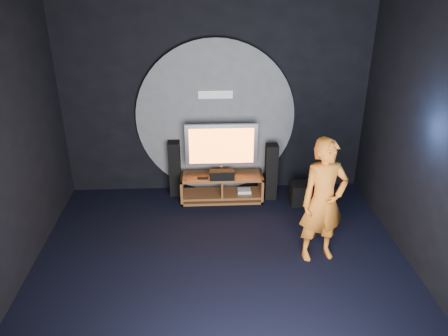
# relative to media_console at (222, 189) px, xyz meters

# --- Properties ---
(floor) EXTENTS (5.00, 5.00, 0.00)m
(floor) POSITION_rel_media_console_xyz_m (-0.09, -2.05, -0.20)
(floor) COLOR black
(floor) RESTS_ON ground
(back_wall) EXTENTS (5.00, 0.04, 3.50)m
(back_wall) POSITION_rel_media_console_xyz_m (-0.09, 0.45, 1.55)
(back_wall) COLOR black
(back_wall) RESTS_ON ground
(front_wall) EXTENTS (5.00, 0.04, 3.50)m
(front_wall) POSITION_rel_media_console_xyz_m (-0.09, -4.55, 1.55)
(front_wall) COLOR black
(front_wall) RESTS_ON ground
(right_wall) EXTENTS (0.04, 5.00, 3.50)m
(right_wall) POSITION_rel_media_console_xyz_m (2.41, -2.05, 1.55)
(right_wall) COLOR black
(right_wall) RESTS_ON ground
(wall_disc_panel) EXTENTS (2.60, 0.11, 2.60)m
(wall_disc_panel) POSITION_rel_media_console_xyz_m (-0.09, 0.39, 1.11)
(wall_disc_panel) COLOR #515156
(wall_disc_panel) RESTS_ON ground
(media_console) EXTENTS (1.36, 0.45, 0.45)m
(media_console) POSITION_rel_media_console_xyz_m (0.00, 0.00, 0.00)
(media_console) COLOR brown
(media_console) RESTS_ON ground
(tv) EXTENTS (1.17, 0.22, 0.86)m
(tv) POSITION_rel_media_console_xyz_m (-0.01, 0.07, 0.73)
(tv) COLOR #B6B7BE
(tv) RESTS_ON media_console
(center_speaker) EXTENTS (0.40, 0.15, 0.15)m
(center_speaker) POSITION_rel_media_console_xyz_m (-0.01, -0.15, 0.33)
(center_speaker) COLOR black
(center_speaker) RESTS_ON media_console
(remote) EXTENTS (0.18, 0.05, 0.02)m
(remote) POSITION_rel_media_console_xyz_m (-0.32, -0.12, 0.27)
(remote) COLOR black
(remote) RESTS_ON media_console
(tower_speaker_left) EXTENTS (0.19, 0.21, 0.96)m
(tower_speaker_left) POSITION_rel_media_console_xyz_m (-0.79, 0.23, 0.29)
(tower_speaker_left) COLOR black
(tower_speaker_left) RESTS_ON ground
(tower_speaker_right) EXTENTS (0.19, 0.21, 0.96)m
(tower_speaker_right) POSITION_rel_media_console_xyz_m (0.82, 0.03, 0.29)
(tower_speaker_right) COLOR black
(tower_speaker_right) RESTS_ON ground
(subwoofer) EXTENTS (0.32, 0.32, 0.36)m
(subwoofer) POSITION_rel_media_console_xyz_m (1.28, -0.19, -0.02)
(subwoofer) COLOR black
(subwoofer) RESTS_ON ground
(player) EXTENTS (0.69, 0.52, 1.71)m
(player) POSITION_rel_media_console_xyz_m (1.23, -1.64, 0.66)
(player) COLOR orange
(player) RESTS_ON ground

